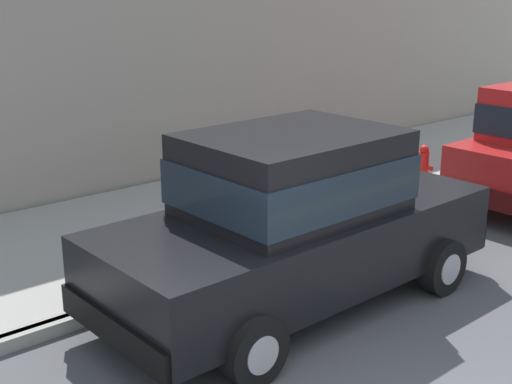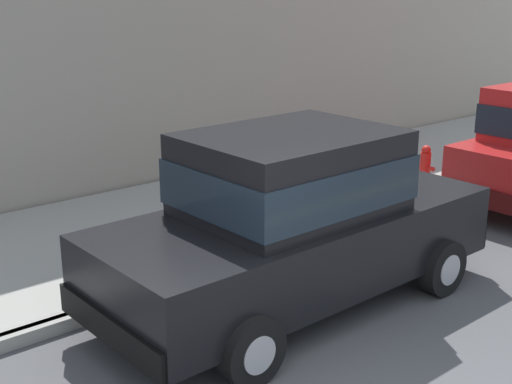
% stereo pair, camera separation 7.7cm
% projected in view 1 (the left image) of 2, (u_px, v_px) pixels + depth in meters
% --- Properties ---
extents(curb, '(0.16, 64.00, 0.14)m').
position_uv_depth(curb, '(126.00, 304.00, 7.38)').
color(curb, gray).
rests_on(curb, ground).
extents(sidewalk, '(3.60, 64.00, 0.14)m').
position_uv_depth(sidewalk, '(53.00, 255.00, 8.70)').
color(sidewalk, '#99968E').
rests_on(sidewalk, ground).
extents(car_black_sedan, '(2.08, 4.62, 1.92)m').
position_uv_depth(car_black_sedan, '(295.00, 218.00, 7.28)').
color(car_black_sedan, black).
rests_on(car_black_sedan, ground).
extents(dog_tan, '(0.58, 0.56, 0.49)m').
position_uv_depth(dog_tan, '(217.00, 180.00, 10.71)').
color(dog_tan, tan).
rests_on(dog_tan, sidewalk).
extents(fire_hydrant, '(0.34, 0.24, 0.72)m').
position_uv_depth(fire_hydrant, '(423.00, 168.00, 11.16)').
color(fire_hydrant, red).
rests_on(fire_hydrant, sidewalk).
extents(building_facade, '(0.50, 20.00, 4.78)m').
position_uv_depth(building_facade, '(261.00, 37.00, 12.81)').
color(building_facade, '#9E9384').
rests_on(building_facade, ground).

